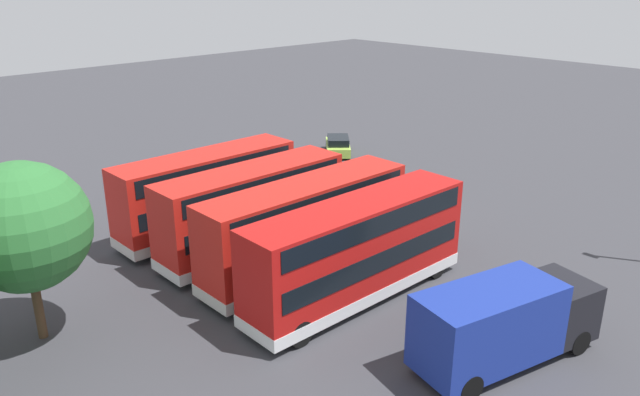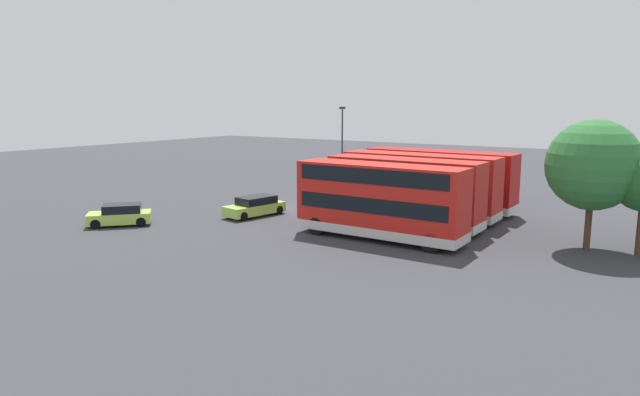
{
  "view_description": "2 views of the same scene",
  "coord_description": "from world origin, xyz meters",
  "px_view_note": "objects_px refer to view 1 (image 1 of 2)",
  "views": [
    {
      "loc": [
        -21.81,
        28.2,
        13.81
      ],
      "look_at": [
        2.55,
        4.79,
        1.32
      ],
      "focal_mm": 34.81,
      "sensor_mm": 36.0,
      "label": 1
    },
    {
      "loc": [
        34.59,
        25.47,
        8.12
      ],
      "look_at": [
        1.71,
        3.91,
        1.36
      ],
      "focal_mm": 31.22,
      "sensor_mm": 36.0,
      "label": 2
    }
  ],
  "objects_px": {
    "bus_double_decker_second": "(306,226)",
    "bus_double_decker_fourth": "(207,191)",
    "car_hatchback_silver": "(359,183)",
    "box_truck_blue": "(505,321)",
    "car_small_green": "(338,145)",
    "bus_double_decker_near_end": "(358,249)",
    "bus_double_decker_third": "(252,208)"
  },
  "relations": [
    {
      "from": "bus_double_decker_second",
      "to": "bus_double_decker_fourth",
      "type": "xyz_separation_m",
      "value": [
        7.32,
        0.61,
        -0.0
      ]
    },
    {
      "from": "bus_double_decker_fourth",
      "to": "car_hatchback_silver",
      "type": "bearing_deg",
      "value": -97.16
    },
    {
      "from": "box_truck_blue",
      "to": "car_hatchback_silver",
      "type": "distance_m",
      "value": 19.1
    },
    {
      "from": "box_truck_blue",
      "to": "car_small_green",
      "type": "height_order",
      "value": "box_truck_blue"
    },
    {
      "from": "bus_double_decker_near_end",
      "to": "box_truck_blue",
      "type": "distance_m",
      "value": 6.99
    },
    {
      "from": "bus_double_decker_near_end",
      "to": "car_hatchback_silver",
      "type": "xyz_separation_m",
      "value": [
        9.4,
        -10.31,
        -1.75
      ]
    },
    {
      "from": "car_small_green",
      "to": "bus_double_decker_second",
      "type": "bearing_deg",
      "value": 130.39
    },
    {
      "from": "car_small_green",
      "to": "bus_double_decker_fourth",
      "type": "bearing_deg",
      "value": 110.29
    },
    {
      "from": "bus_double_decker_near_end",
      "to": "car_small_green",
      "type": "xyz_separation_m",
      "value": [
        16.78,
        -15.84,
        -1.75
      ]
    },
    {
      "from": "bus_double_decker_fourth",
      "to": "box_truck_blue",
      "type": "bearing_deg",
      "value": -177.0
    },
    {
      "from": "box_truck_blue",
      "to": "car_small_green",
      "type": "xyz_separation_m",
      "value": [
        23.72,
        -15.38,
        -1.01
      ]
    },
    {
      "from": "bus_double_decker_second",
      "to": "bus_double_decker_third",
      "type": "bearing_deg",
      "value": 7.02
    },
    {
      "from": "bus_double_decker_near_end",
      "to": "car_small_green",
      "type": "bearing_deg",
      "value": -43.34
    },
    {
      "from": "bus_double_decker_near_end",
      "to": "bus_double_decker_fourth",
      "type": "height_order",
      "value": "same"
    },
    {
      "from": "bus_double_decker_third",
      "to": "box_truck_blue",
      "type": "bearing_deg",
      "value": -176.91
    },
    {
      "from": "bus_double_decker_third",
      "to": "box_truck_blue",
      "type": "height_order",
      "value": "bus_double_decker_third"
    },
    {
      "from": "bus_double_decker_second",
      "to": "car_small_green",
      "type": "distance_m",
      "value": 20.68
    },
    {
      "from": "bus_double_decker_third",
      "to": "box_truck_blue",
      "type": "relative_size",
      "value": 1.31
    },
    {
      "from": "bus_double_decker_third",
      "to": "box_truck_blue",
      "type": "xyz_separation_m",
      "value": [
        -13.93,
        -0.75,
        -0.74
      ]
    },
    {
      "from": "bus_double_decker_third",
      "to": "car_hatchback_silver",
      "type": "xyz_separation_m",
      "value": [
        2.4,
        -10.6,
        -1.75
      ]
    },
    {
      "from": "bus_double_decker_second",
      "to": "bus_double_decker_third",
      "type": "xyz_separation_m",
      "value": [
        3.57,
        0.44,
        -0.0
      ]
    },
    {
      "from": "bus_double_decker_third",
      "to": "car_hatchback_silver",
      "type": "relative_size",
      "value": 2.17
    },
    {
      "from": "bus_double_decker_near_end",
      "to": "car_hatchback_silver",
      "type": "relative_size",
      "value": 2.4
    },
    {
      "from": "box_truck_blue",
      "to": "bus_double_decker_second",
      "type": "bearing_deg",
      "value": 1.73
    },
    {
      "from": "box_truck_blue",
      "to": "car_small_green",
      "type": "bearing_deg",
      "value": -32.96
    },
    {
      "from": "bus_double_decker_fourth",
      "to": "car_hatchback_silver",
      "type": "height_order",
      "value": "bus_double_decker_fourth"
    },
    {
      "from": "bus_double_decker_fourth",
      "to": "bus_double_decker_third",
      "type": "bearing_deg",
      "value": -177.37
    },
    {
      "from": "bus_double_decker_fourth",
      "to": "car_small_green",
      "type": "bearing_deg",
      "value": -69.71
    },
    {
      "from": "bus_double_decker_near_end",
      "to": "bus_double_decker_third",
      "type": "relative_size",
      "value": 1.11
    },
    {
      "from": "bus_double_decker_fourth",
      "to": "box_truck_blue",
      "type": "height_order",
      "value": "bus_double_decker_fourth"
    },
    {
      "from": "car_hatchback_silver",
      "to": "car_small_green",
      "type": "relative_size",
      "value": 1.14
    },
    {
      "from": "bus_double_decker_second",
      "to": "car_small_green",
      "type": "height_order",
      "value": "bus_double_decker_second"
    }
  ]
}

